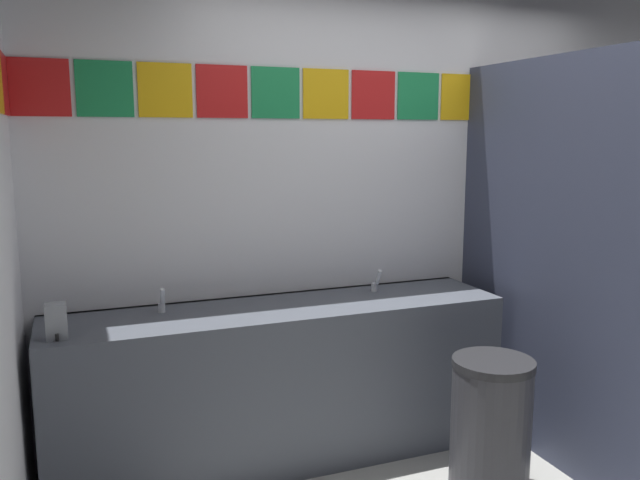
{
  "coord_description": "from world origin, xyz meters",
  "views": [
    {
      "loc": [
        -1.79,
        -1.96,
        1.73
      ],
      "look_at": [
        -0.7,
        0.82,
        1.23
      ],
      "focal_mm": 36.12,
      "sensor_mm": 36.0,
      "label": 1
    }
  ],
  "objects": [
    {
      "name": "faucet_left",
      "position": [
        -1.39,
        1.23,
        0.89
      ],
      "size": [
        0.04,
        0.1,
        0.14
      ],
      "color": "silver",
      "rests_on": "vanity_counter"
    },
    {
      "name": "faucet_right",
      "position": [
        -0.2,
        1.23,
        0.89
      ],
      "size": [
        0.04,
        0.1,
        0.14
      ],
      "color": "silver",
      "rests_on": "vanity_counter"
    },
    {
      "name": "toilet",
      "position": [
        0.98,
        0.96,
        0.3
      ],
      "size": [
        0.39,
        0.49,
        0.74
      ],
      "color": "white",
      "rests_on": "ground_plane"
    },
    {
      "name": "trash_bin",
      "position": [
        0.03,
        0.44,
        0.34
      ],
      "size": [
        0.39,
        0.39,
        0.67
      ],
      "color": "#333338",
      "rests_on": "ground_plane"
    },
    {
      "name": "wall_back",
      "position": [
        0.0,
        1.46,
        1.36
      ],
      "size": [
        4.08,
        0.09,
        2.72
      ],
      "color": "silver",
      "rests_on": "ground_plane"
    },
    {
      "name": "vanity_counter",
      "position": [
        -0.8,
        1.14,
        0.43
      ],
      "size": [
        2.38,
        0.56,
        0.84
      ],
      "color": "#4C515B",
      "rests_on": "ground_plane"
    },
    {
      "name": "soap_dispenser",
      "position": [
        -1.88,
        0.99,
        0.92
      ],
      "size": [
        0.09,
        0.09,
        0.16
      ],
      "color": "gray",
      "rests_on": "vanity_counter"
    },
    {
      "name": "stall_divider",
      "position": [
        0.68,
        0.42,
        1.06
      ],
      "size": [
        0.92,
        1.49,
        2.12
      ],
      "color": "#33384C",
      "rests_on": "ground_plane"
    }
  ]
}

